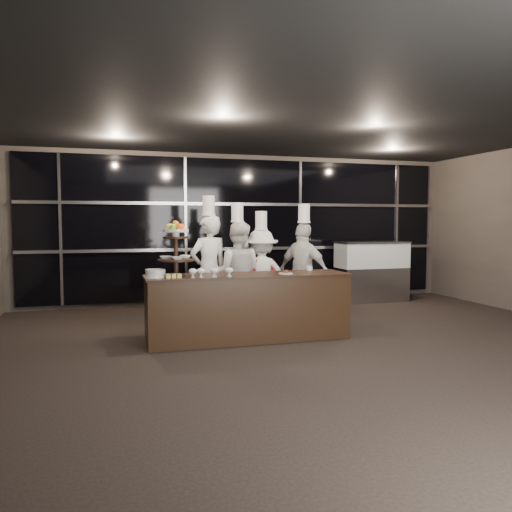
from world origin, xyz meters
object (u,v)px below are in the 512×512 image
object	(u,v)px
chef_c	(261,275)
chef_d	(304,271)
buffet_counter	(248,307)
chef_a	(209,269)
display_stand	(176,245)
display_case	(372,268)
layer_cake	(155,273)
chef_b	(237,273)

from	to	relation	value
chef_c	chef_d	bearing A→B (deg)	-13.19
buffet_counter	chef_a	size ratio (longest dim) A/B	1.38
buffet_counter	chef_d	distance (m)	1.57
display_stand	display_case	xyz separation A→B (m)	(4.35, 2.53, -0.65)
buffet_counter	chef_c	distance (m)	1.26
buffet_counter	chef_d	xyz separation A→B (m)	(1.20, 0.94, 0.37)
buffet_counter	display_stand	distance (m)	1.33
chef_d	layer_cake	bearing A→B (deg)	-158.17
display_stand	chef_a	world-z (taller)	chef_a
display_stand	display_case	bearing A→B (deg)	30.16
buffet_counter	layer_cake	size ratio (longest dim) A/B	9.47
display_stand	chef_a	xyz separation A→B (m)	(0.65, 1.04, -0.44)
buffet_counter	display_case	bearing A→B (deg)	37.04
chef_b	chef_c	bearing A→B (deg)	12.81
layer_cake	chef_d	size ratio (longest dim) A/B	0.15
chef_b	display_case	bearing A→B (deg)	25.06
display_case	chef_c	world-z (taller)	chef_c
display_stand	layer_cake	bearing A→B (deg)	-169.77
chef_a	layer_cake	bearing A→B (deg)	-130.22
display_stand	chef_c	size ratio (longest dim) A/B	0.41
buffet_counter	chef_a	xyz separation A→B (m)	(-0.35, 1.04, 0.44)
layer_cake	chef_b	xyz separation A→B (m)	(1.38, 1.06, -0.14)
display_case	chef_d	world-z (taller)	chef_d
buffet_counter	display_case	xyz separation A→B (m)	(3.35, 2.53, 0.22)
chef_b	layer_cake	bearing A→B (deg)	-142.46
display_case	chef_c	distance (m)	3.16
layer_cake	buffet_counter	bearing A→B (deg)	2.24
layer_cake	chef_d	xyz separation A→B (m)	(2.48, 0.99, -0.14)
chef_a	chef_b	world-z (taller)	chef_a
chef_b	chef_c	size ratio (longest dim) A/B	1.07
display_case	chef_d	size ratio (longest dim) A/B	0.75
chef_d	chef_c	bearing A→B (deg)	166.81
layer_cake	chef_c	distance (m)	2.15
chef_c	buffet_counter	bearing A→B (deg)	-115.34
display_case	chef_a	bearing A→B (deg)	-158.15
layer_cake	chef_a	xyz separation A→B (m)	(0.92, 1.09, -0.07)
buffet_counter	chef_b	xyz separation A→B (m)	(0.10, 1.01, 0.37)
display_case	chef_c	size ratio (longest dim) A/B	0.80
buffet_counter	chef_c	world-z (taller)	chef_c
layer_cake	display_case	xyz separation A→B (m)	(4.62, 2.58, -0.29)
buffet_counter	chef_b	bearing A→B (deg)	84.34
display_stand	layer_cake	world-z (taller)	display_stand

